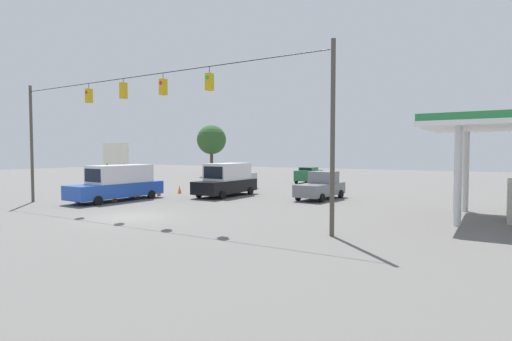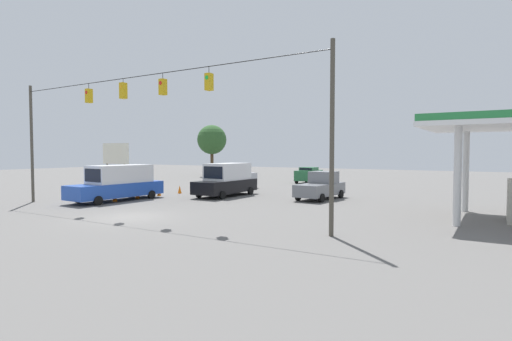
{
  "view_description": "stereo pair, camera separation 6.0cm",
  "coord_description": "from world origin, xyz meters",
  "px_view_note": "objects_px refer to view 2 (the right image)",
  "views": [
    {
      "loc": [
        -17.42,
        15.18,
        3.6
      ],
      "look_at": [
        -0.87,
        -12.09,
        2.15
      ],
      "focal_mm": 28.0,
      "sensor_mm": 36.0,
      "label": 1
    },
    {
      "loc": [
        -17.47,
        15.15,
        3.6
      ],
      "look_at": [
        -0.87,
        -12.09,
        2.15
      ],
      "focal_mm": 28.0,
      "sensor_mm": 36.0,
      "label": 2
    }
  ],
  "objects_px": {
    "sedan_silver_withflow_far": "(237,179)",
    "traffic_cone_second": "(137,194)",
    "tree_horizon_left": "(212,140)",
    "roadside_billboard": "(116,157)",
    "overhead_signal_span": "(143,120)",
    "traffic_cone_fifth": "(197,188)",
    "traffic_cone_third": "(159,192)",
    "box_truck_blue_parked_shoulder": "(118,183)",
    "traffic_cone_farthest": "(210,186)",
    "pedestrian": "(105,185)",
    "sedan_green_withflow_deep": "(309,175)",
    "pickup_truck_grey_oncoming_far": "(321,186)",
    "box_truck_black_withflow_mid": "(227,180)",
    "traffic_cone_fourth": "(180,189)",
    "traffic_cone_nearest": "(115,197)"
  },
  "relations": [
    {
      "from": "overhead_signal_span",
      "to": "sedan_green_withflow_deep",
      "type": "bearing_deg",
      "value": -86.58
    },
    {
      "from": "traffic_cone_second",
      "to": "traffic_cone_fourth",
      "type": "distance_m",
      "value": 4.68
    },
    {
      "from": "pedestrian",
      "to": "sedan_silver_withflow_far",
      "type": "bearing_deg",
      "value": -117.67
    },
    {
      "from": "box_truck_blue_parked_shoulder",
      "to": "pedestrian",
      "type": "height_order",
      "value": "box_truck_blue_parked_shoulder"
    },
    {
      "from": "sedan_green_withflow_deep",
      "to": "traffic_cone_second",
      "type": "bearing_deg",
      "value": 77.39
    },
    {
      "from": "traffic_cone_second",
      "to": "traffic_cone_fifth",
      "type": "bearing_deg",
      "value": -91.44
    },
    {
      "from": "traffic_cone_third",
      "to": "roadside_billboard",
      "type": "height_order",
      "value": "roadside_billboard"
    },
    {
      "from": "tree_horizon_left",
      "to": "overhead_signal_span",
      "type": "bearing_deg",
      "value": 121.6
    },
    {
      "from": "tree_horizon_left",
      "to": "roadside_billboard",
      "type": "bearing_deg",
      "value": 104.49
    },
    {
      "from": "box_truck_blue_parked_shoulder",
      "to": "traffic_cone_fifth",
      "type": "bearing_deg",
      "value": -92.95
    },
    {
      "from": "box_truck_black_withflow_mid",
      "to": "traffic_cone_second",
      "type": "height_order",
      "value": "box_truck_black_withflow_mid"
    },
    {
      "from": "overhead_signal_span",
      "to": "traffic_cone_fifth",
      "type": "xyz_separation_m",
      "value": [
        6.31,
        -12.31,
        -5.07
      ]
    },
    {
      "from": "traffic_cone_nearest",
      "to": "traffic_cone_second",
      "type": "xyz_separation_m",
      "value": [
        0.07,
        -2.2,
        0.0
      ]
    },
    {
      "from": "box_truck_blue_parked_shoulder",
      "to": "roadside_billboard",
      "type": "height_order",
      "value": "roadside_billboard"
    },
    {
      "from": "pickup_truck_grey_oncoming_far",
      "to": "tree_horizon_left",
      "type": "xyz_separation_m",
      "value": [
        25.42,
        -19.32,
        4.5
      ]
    },
    {
      "from": "overhead_signal_span",
      "to": "traffic_cone_fifth",
      "type": "relative_size",
      "value": 32.72
    },
    {
      "from": "traffic_cone_third",
      "to": "traffic_cone_farthest",
      "type": "distance_m",
      "value": 6.63
    },
    {
      "from": "overhead_signal_span",
      "to": "box_truck_blue_parked_shoulder",
      "type": "bearing_deg",
      "value": -29.26
    },
    {
      "from": "roadside_billboard",
      "to": "tree_horizon_left",
      "type": "xyz_separation_m",
      "value": [
        5.81,
        -22.48,
        2.28
      ]
    },
    {
      "from": "traffic_cone_nearest",
      "to": "traffic_cone_fourth",
      "type": "distance_m",
      "value": 6.88
    },
    {
      "from": "traffic_cone_farthest",
      "to": "tree_horizon_left",
      "type": "relative_size",
      "value": 0.09
    },
    {
      "from": "sedan_silver_withflow_far",
      "to": "pickup_truck_grey_oncoming_far",
      "type": "distance_m",
      "value": 11.08
    },
    {
      "from": "traffic_cone_fourth",
      "to": "tree_horizon_left",
      "type": "height_order",
      "value": "tree_horizon_left"
    },
    {
      "from": "pickup_truck_grey_oncoming_far",
      "to": "traffic_cone_third",
      "type": "bearing_deg",
      "value": 21.26
    },
    {
      "from": "tree_horizon_left",
      "to": "traffic_cone_third",
      "type": "bearing_deg",
      "value": 118.51
    },
    {
      "from": "traffic_cone_nearest",
      "to": "sedan_green_withflow_deep",
      "type": "bearing_deg",
      "value": -101.33
    },
    {
      "from": "traffic_cone_third",
      "to": "tree_horizon_left",
      "type": "bearing_deg",
      "value": -61.49
    },
    {
      "from": "pickup_truck_grey_oncoming_far",
      "to": "traffic_cone_fourth",
      "type": "relative_size",
      "value": 7.39
    },
    {
      "from": "overhead_signal_span",
      "to": "sedan_silver_withflow_far",
      "type": "bearing_deg",
      "value": -74.45
    },
    {
      "from": "sedan_silver_withflow_far",
      "to": "traffic_cone_second",
      "type": "distance_m",
      "value": 11.12
    },
    {
      "from": "traffic_cone_fourth",
      "to": "pedestrian",
      "type": "xyz_separation_m",
      "value": [
        3.93,
        4.7,
        0.53
      ]
    },
    {
      "from": "traffic_cone_nearest",
      "to": "traffic_cone_fourth",
      "type": "relative_size",
      "value": 1.0
    },
    {
      "from": "pickup_truck_grey_oncoming_far",
      "to": "pedestrian",
      "type": "height_order",
      "value": "pickup_truck_grey_oncoming_far"
    },
    {
      "from": "traffic_cone_third",
      "to": "traffic_cone_second",
      "type": "bearing_deg",
      "value": 89.56
    },
    {
      "from": "sedan_green_withflow_deep",
      "to": "traffic_cone_nearest",
      "type": "xyz_separation_m",
      "value": [
        4.79,
        23.93,
        -0.61
      ]
    },
    {
      "from": "roadside_billboard",
      "to": "traffic_cone_third",
      "type": "bearing_deg",
      "value": 167.39
    },
    {
      "from": "pickup_truck_grey_oncoming_far",
      "to": "pedestrian",
      "type": "relative_size",
      "value": 2.98
    },
    {
      "from": "pickup_truck_grey_oncoming_far",
      "to": "traffic_cone_fifth",
      "type": "bearing_deg",
      "value": 0.82
    },
    {
      "from": "sedan_silver_withflow_far",
      "to": "traffic_cone_second",
      "type": "relative_size",
      "value": 6.42
    },
    {
      "from": "box_truck_blue_parked_shoulder",
      "to": "traffic_cone_farthest",
      "type": "bearing_deg",
      "value": -92.13
    },
    {
      "from": "traffic_cone_fifth",
      "to": "pedestrian",
      "type": "xyz_separation_m",
      "value": [
        3.98,
        6.95,
        0.53
      ]
    },
    {
      "from": "overhead_signal_span",
      "to": "pedestrian",
      "type": "distance_m",
      "value": 12.46
    },
    {
      "from": "overhead_signal_span",
      "to": "box_truck_blue_parked_shoulder",
      "type": "relative_size",
      "value": 3.14
    },
    {
      "from": "sedan_green_withflow_deep",
      "to": "box_truck_blue_parked_shoulder",
      "type": "distance_m",
      "value": 23.9
    },
    {
      "from": "pedestrian",
      "to": "overhead_signal_span",
      "type": "bearing_deg",
      "value": 152.47
    },
    {
      "from": "box_truck_black_withflow_mid",
      "to": "traffic_cone_fourth",
      "type": "bearing_deg",
      "value": 5.91
    },
    {
      "from": "overhead_signal_span",
      "to": "sedan_green_withflow_deep",
      "type": "height_order",
      "value": "overhead_signal_span"
    },
    {
      "from": "sedan_silver_withflow_far",
      "to": "traffic_cone_fifth",
      "type": "distance_m",
      "value": 4.43
    },
    {
      "from": "traffic_cone_nearest",
      "to": "tree_horizon_left",
      "type": "bearing_deg",
      "value": -65.32
    },
    {
      "from": "box_truck_black_withflow_mid",
      "to": "traffic_cone_fourth",
      "type": "xyz_separation_m",
      "value": [
        4.7,
        0.49,
        -0.99
      ]
    }
  ]
}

